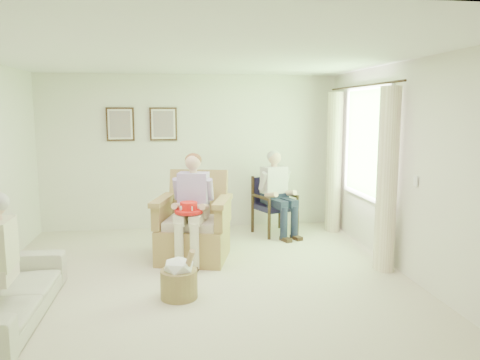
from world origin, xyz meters
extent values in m
plane|color=beige|center=(0.00, 0.00, 0.00)|extent=(5.50, 5.50, 0.00)
cube|color=silver|center=(0.00, 2.75, 1.30)|extent=(5.00, 0.04, 2.60)
cube|color=silver|center=(0.00, -2.75, 1.30)|extent=(5.00, 0.04, 2.60)
cube|color=silver|center=(2.50, 0.00, 1.30)|extent=(0.04, 5.50, 2.60)
cube|color=white|center=(0.00, 0.00, 2.60)|extent=(5.00, 5.50, 0.02)
cube|color=#2D6B23|center=(2.47, 1.20, 1.55)|extent=(0.02, 1.40, 1.50)
cube|color=white|center=(2.46, 1.20, 2.33)|extent=(0.04, 1.52, 0.06)
cube|color=white|center=(2.46, 1.20, 0.77)|extent=(0.04, 1.52, 0.06)
cylinder|color=#382114|center=(2.37, 1.20, 2.35)|extent=(0.03, 2.50, 0.03)
cylinder|color=beige|center=(2.33, 0.22, 1.15)|extent=(0.34, 0.34, 2.30)
cylinder|color=beige|center=(2.33, 2.18, 1.15)|extent=(0.34, 0.34, 2.30)
cube|color=#382114|center=(-1.15, 2.72, 1.78)|extent=(0.45, 0.03, 0.55)
cube|color=silver|center=(-1.15, 2.70, 1.78)|extent=(0.39, 0.01, 0.49)
cube|color=tan|center=(-1.15, 2.69, 1.78)|extent=(0.33, 0.01, 0.43)
cube|color=#382114|center=(-0.45, 2.72, 1.78)|extent=(0.45, 0.03, 0.55)
cube|color=silver|center=(-0.45, 2.70, 1.78)|extent=(0.39, 0.01, 0.49)
cube|color=tan|center=(-0.45, 2.69, 1.78)|extent=(0.33, 0.01, 0.43)
cube|color=#A47E4D|center=(-0.05, 0.96, 0.23)|extent=(0.88, 0.86, 0.46)
cube|color=beige|center=(-0.05, 0.93, 0.52)|extent=(0.68, 0.66, 0.11)
cube|color=#A47E4D|center=(-0.05, 1.33, 0.84)|extent=(0.82, 0.25, 0.69)
cube|color=#A47E4D|center=(-0.46, 0.96, 0.64)|extent=(0.11, 0.79, 0.33)
cube|color=#A47E4D|center=(0.36, 0.96, 0.64)|extent=(0.11, 0.79, 0.33)
cylinder|color=black|center=(1.06, 1.86, 0.20)|extent=(0.05, 0.05, 0.40)
cylinder|color=black|center=(1.60, 1.86, 0.20)|extent=(0.05, 0.05, 0.40)
cylinder|color=black|center=(1.06, 2.37, 0.20)|extent=(0.05, 0.05, 0.40)
cylinder|color=black|center=(1.60, 2.37, 0.20)|extent=(0.05, 0.05, 0.40)
cube|color=#1B1937|center=(1.33, 2.12, 0.44)|extent=(0.52, 0.51, 0.09)
cube|color=#1B1937|center=(1.33, 2.36, 0.69)|extent=(0.49, 0.06, 0.45)
imported|color=beige|center=(-1.95, -0.65, 0.29)|extent=(1.97, 0.77, 0.57)
cube|color=beige|center=(-0.05, 0.93, 0.68)|extent=(0.40, 0.26, 0.16)
cube|color=#B79ADB|center=(-0.05, 0.95, 0.96)|extent=(0.39, 0.24, 0.46)
sphere|color=#DDAD8E|center=(-0.05, 0.94, 1.33)|extent=(0.21, 0.21, 0.21)
ellipsoid|color=brown|center=(-0.05, 0.96, 1.36)|extent=(0.22, 0.22, 0.18)
cube|color=beige|center=(-0.15, 0.71, 0.63)|extent=(0.14, 0.44, 0.13)
cube|color=beige|center=(0.05, 0.71, 0.63)|extent=(0.14, 0.44, 0.13)
cylinder|color=beige|center=(-0.15, 0.51, 0.32)|extent=(0.12, 0.12, 0.58)
cylinder|color=beige|center=(0.05, 0.51, 0.32)|extent=(0.12, 0.12, 0.58)
cube|color=#181E36|center=(1.33, 2.12, 0.60)|extent=(0.40, 0.26, 0.16)
cube|color=silver|center=(1.33, 2.14, 0.88)|extent=(0.39, 0.24, 0.46)
sphere|color=#DDAD8E|center=(1.33, 2.13, 1.25)|extent=(0.21, 0.21, 0.21)
ellipsoid|color=#B7B2AD|center=(1.33, 2.15, 1.27)|extent=(0.22, 0.22, 0.18)
cube|color=#181E36|center=(1.23, 1.90, 0.55)|extent=(0.14, 0.44, 0.13)
cube|color=#181E36|center=(1.43, 1.90, 0.55)|extent=(0.14, 0.44, 0.13)
cylinder|color=#181E36|center=(1.23, 1.70, 0.28)|extent=(0.12, 0.12, 0.50)
cylinder|color=#181E36|center=(1.43, 1.70, 0.28)|extent=(0.12, 0.12, 0.50)
cube|color=beige|center=(-1.85, -0.97, 0.46)|extent=(0.14, 0.44, 0.13)
cylinder|color=red|center=(-0.12, 0.66, 0.73)|extent=(0.36, 0.36, 0.04)
cylinder|color=red|center=(-0.12, 0.66, 0.79)|extent=(0.22, 0.22, 0.12)
cube|color=white|center=(0.00, 0.66, 0.79)|extent=(0.04, 0.01, 0.05)
cube|color=white|center=(-0.08, 0.77, 0.79)|extent=(0.02, 0.05, 0.05)
cube|color=white|center=(-0.21, 0.73, 0.79)|extent=(0.04, 0.03, 0.05)
cube|color=white|center=(-0.21, 0.59, 0.79)|extent=(0.04, 0.03, 0.05)
cube|color=white|center=(-0.08, 0.55, 0.79)|extent=(0.02, 0.05, 0.05)
cylinder|color=tan|center=(-0.26, -0.35, 0.16)|extent=(0.44, 0.44, 0.31)
ellipsoid|color=white|center=(-0.26, -0.35, 0.36)|extent=(0.36, 0.36, 0.21)
cylinder|color=#A57F56|center=(-0.17, -0.39, 0.36)|extent=(0.16, 0.28, 0.46)
camera|label=1|loc=(-0.29, -5.21, 2.02)|focal=35.00mm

